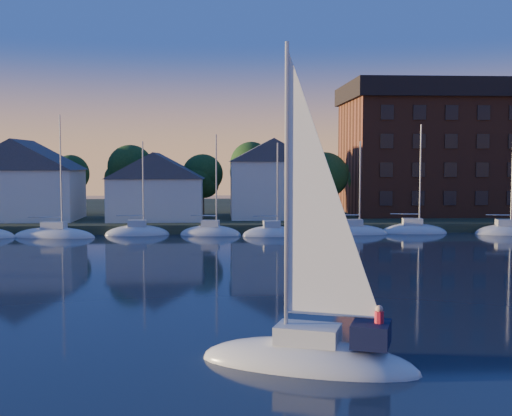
{
  "coord_description": "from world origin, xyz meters",
  "views": [
    {
      "loc": [
        1.55,
        -20.56,
        8.11
      ],
      "look_at": [
        3.99,
        22.0,
        4.96
      ],
      "focal_mm": 45.0,
      "sensor_mm": 36.0,
      "label": 1
    }
  ],
  "objects": [
    {
      "name": "moored_fleet",
      "position": [
        -4.0,
        49.0,
        0.1
      ],
      "size": [
        79.5,
        2.4,
        12.05
      ],
      "color": "silver",
      "rests_on": "ground"
    },
    {
      "name": "tree_line",
      "position": [
        2.0,
        63.0,
        7.18
      ],
      "size": [
        93.4,
        5.4,
        8.9
      ],
      "color": "#3A2B1A",
      "rests_on": "shoreline_land"
    },
    {
      "name": "ground",
      "position": [
        0.0,
        0.0,
        0.0
      ],
      "size": [
        260.0,
        260.0,
        0.0
      ],
      "primitive_type": "plane",
      "color": "black",
      "rests_on": "ground"
    },
    {
      "name": "clubhouse_centre",
      "position": [
        -6.0,
        57.0,
        5.13
      ],
      "size": [
        11.55,
        8.4,
        8.08
      ],
      "color": "white",
      "rests_on": "shoreline_land"
    },
    {
      "name": "clubhouse_west",
      "position": [
        -22.0,
        58.0,
        5.93
      ],
      "size": [
        13.65,
        9.45,
        9.64
      ],
      "color": "white",
      "rests_on": "shoreline_land"
    },
    {
      "name": "clubhouse_east",
      "position": [
        8.0,
        59.0,
        6.0
      ],
      "size": [
        10.5,
        8.4,
        9.8
      ],
      "color": "white",
      "rests_on": "shoreline_land"
    },
    {
      "name": "hero_sailboat",
      "position": [
        5.14,
        4.02,
        0.58
      ],
      "size": [
        9.25,
        5.72,
        13.8
      ],
      "rotation": [
        0.0,
        0.0,
        2.79
      ],
      "color": "silver",
      "rests_on": "ground"
    },
    {
      "name": "wooden_dock",
      "position": [
        0.0,
        52.0,
        0.0
      ],
      "size": [
        120.0,
        3.0,
        1.0
      ],
      "primitive_type": "cube",
      "color": "brown",
      "rests_on": "ground"
    },
    {
      "name": "shoreline_land",
      "position": [
        0.0,
        75.0,
        0.0
      ],
      "size": [
        160.0,
        50.0,
        2.0
      ],
      "primitive_type": "cube",
      "color": "#2F3820",
      "rests_on": "ground"
    },
    {
      "name": "condo_block",
      "position": [
        34.0,
        64.95,
        9.79
      ],
      "size": [
        31.0,
        17.0,
        17.4
      ],
      "color": "brown",
      "rests_on": "shoreline_land"
    }
  ]
}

